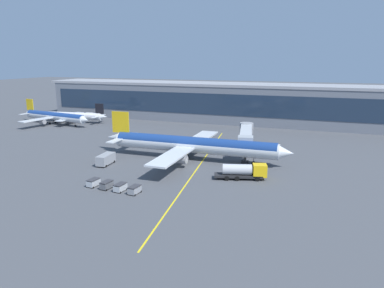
{
  "coord_description": "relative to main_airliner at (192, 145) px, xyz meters",
  "views": [
    {
      "loc": [
        29.39,
        -75.02,
        24.37
      ],
      "look_at": [
        -0.33,
        4.83,
        4.5
      ],
      "focal_mm": 33.99,
      "sensor_mm": 36.0,
      "label": 1
    }
  ],
  "objects": [
    {
      "name": "apron_lead_in_line",
      "position": [
        3.39,
        -4.83,
        -3.82
      ],
      "size": [
        11.43,
        79.26,
        0.01
      ],
      "primitive_type": "cube",
      "rotation": [
        0.0,
        0.0,
        0.14
      ],
      "color": "yellow",
      "rests_on": "ground_plane"
    },
    {
      "name": "baggage_cart_3",
      "position": [
        -1.91,
        -25.83,
        -3.04
      ],
      "size": [
        1.81,
        2.76,
        1.48
      ],
      "color": "gray",
      "rests_on": "ground_plane"
    },
    {
      "name": "commuter_jet_far",
      "position": [
        -63.3,
        35.25,
        -1.22
      ],
      "size": [
        29.32,
        23.28,
        7.81
      ],
      "color": "silver",
      "rests_on": "ground_plane"
    },
    {
      "name": "fuel_tanker",
      "position": [
        15.32,
        -10.43,
        -2.08
      ],
      "size": [
        11.06,
        5.48,
        3.25
      ],
      "color": "#232326",
      "rests_on": "ground_plane"
    },
    {
      "name": "commuter_jet_near",
      "position": [
        -67.19,
        29.11,
        -0.7
      ],
      "size": [
        35.29,
        28.22,
        9.0
      ],
      "color": "silver",
      "rests_on": "ground_plane"
    },
    {
      "name": "baggage_cart_0",
      "position": [
        -11.48,
        -25.08,
        -3.04
      ],
      "size": [
        1.81,
        2.76,
        1.48
      ],
      "color": "#B2B7BC",
      "rests_on": "ground_plane"
    },
    {
      "name": "ground_plane",
      "position": [
        0.97,
        -6.83,
        -3.83
      ],
      "size": [
        700.0,
        700.0,
        0.0
      ],
      "primitive_type": "plane",
      "color": "#47494F"
    },
    {
      "name": "terminal_building",
      "position": [
        7.34,
        59.01,
        3.8
      ],
      "size": [
        185.52,
        18.89,
        15.21
      ],
      "color": "slate",
      "rests_on": "ground_plane"
    },
    {
      "name": "baggage_cart_2",
      "position": [
        -5.1,
        -25.58,
        -3.04
      ],
      "size": [
        1.81,
        2.76,
        1.48
      ],
      "color": "#B2B7BC",
      "rests_on": "ground_plane"
    },
    {
      "name": "jet_bridge",
      "position": [
        10.82,
        11.97,
        1.02
      ],
      "size": [
        7.72,
        22.27,
        6.53
      ],
      "color": "#B2B7BC",
      "rests_on": "ground_plane"
    },
    {
      "name": "main_airliner",
      "position": [
        0.0,
        0.0,
        0.0
      ],
      "size": [
        48.54,
        38.74,
        11.13
      ],
      "color": "silver",
      "rests_on": "ground_plane"
    },
    {
      "name": "baggage_cart_1",
      "position": [
        -8.29,
        -25.33,
        -3.04
      ],
      "size": [
        1.81,
        2.76,
        1.48
      ],
      "color": "#595B60",
      "rests_on": "ground_plane"
    },
    {
      "name": "lavatory_truck",
      "position": [
        -17.73,
        -11.4,
        -2.41
      ],
      "size": [
        2.79,
        5.98,
        2.5
      ],
      "color": "gray",
      "rests_on": "ground_plane"
    }
  ]
}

